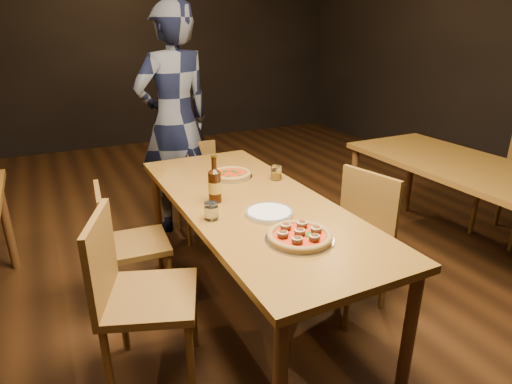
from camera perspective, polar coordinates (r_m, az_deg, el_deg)
name	(u,v)px	position (r m, az deg, el deg)	size (l,w,h in m)	color
ground	(253,309)	(2.84, -0.47, -15.28)	(9.00, 9.00, 0.00)	black
table_main	(252,212)	(2.49, -0.52, -2.66)	(0.80, 2.00, 0.75)	brown
table_right	(479,178)	(3.42, 27.62, 1.61)	(0.80, 2.00, 0.75)	brown
chair_main_nw	(150,296)	(2.19, -13.95, -13.28)	(0.44, 0.44, 0.94)	brown
chair_main_sw	(136,243)	(2.81, -15.72, -6.54)	(0.39, 0.39, 0.84)	brown
chair_main_e	(346,243)	(2.69, 11.93, -6.62)	(0.42, 0.42, 0.90)	brown
chair_end	(201,190)	(3.60, -7.31, 0.22)	(0.38, 0.38, 0.81)	brown
pizza_meatball	(300,236)	(2.02, 5.83, -5.80)	(0.33, 0.33, 0.06)	#B7B7BF
pizza_margherita	(231,174)	(2.85, -3.34, 2.38)	(0.28, 0.28, 0.04)	#B7B7BF
plate_stack	(269,213)	(2.27, 1.78, -2.82)	(0.25, 0.25, 0.02)	white
beer_bottle	(215,186)	(2.42, -5.52, 0.81)	(0.07, 0.07, 0.27)	black
water_glass	(211,211)	(2.23, -5.98, -2.53)	(0.07, 0.07, 0.09)	white
amber_glass	(276,173)	(2.79, 2.70, 2.56)	(0.07, 0.07, 0.09)	#9B6911
diner	(175,122)	(3.67, -10.77, 9.20)	(0.69, 0.45, 1.89)	black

